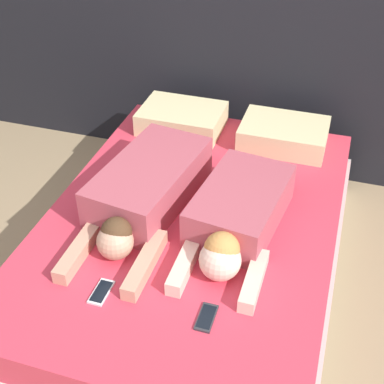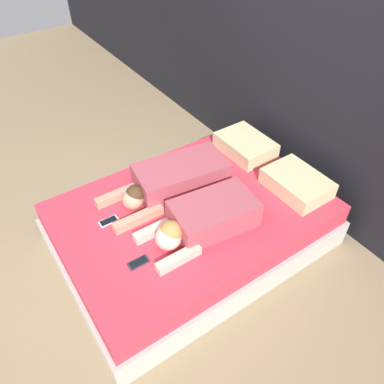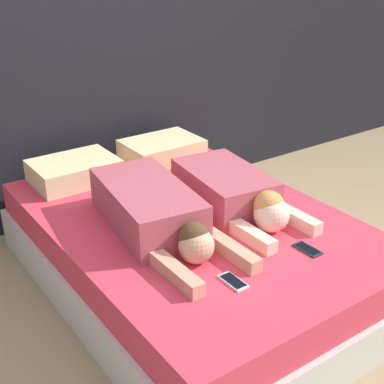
{
  "view_description": "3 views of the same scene",
  "coord_description": "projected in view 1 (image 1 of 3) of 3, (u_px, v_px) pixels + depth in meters",
  "views": [
    {
      "loc": [
        0.64,
        -2.03,
        2.19
      ],
      "look_at": [
        0.0,
        0.0,
        0.58
      ],
      "focal_mm": 50.0,
      "sensor_mm": 36.0,
      "label": 1
    },
    {
      "loc": [
        1.77,
        -1.21,
        2.53
      ],
      "look_at": [
        0.0,
        0.0,
        0.58
      ],
      "focal_mm": 35.0,
      "sensor_mm": 36.0,
      "label": 2
    },
    {
      "loc": [
        -1.52,
        -2.15,
        1.82
      ],
      "look_at": [
        0.0,
        0.0,
        0.58
      ],
      "focal_mm": 50.0,
      "sensor_mm": 36.0,
      "label": 3
    }
  ],
  "objects": [
    {
      "name": "pillow_head_left",
      "position": [
        182.0,
        119.0,
        3.42
      ],
      "size": [
        0.52,
        0.38,
        0.14
      ],
      "color": "beige",
      "rests_on": "bed"
    },
    {
      "name": "pillow_head_right",
      "position": [
        284.0,
        134.0,
        3.27
      ],
      "size": [
        0.52,
        0.38,
        0.14
      ],
      "color": "beige",
      "rests_on": "bed"
    },
    {
      "name": "bed",
      "position": [
        192.0,
        247.0,
        2.89
      ],
      "size": [
        1.52,
        2.16,
        0.43
      ],
      "color": "beige",
      "rests_on": "ground_plane"
    },
    {
      "name": "cell_phone_left",
      "position": [
        101.0,
        292.0,
        2.33
      ],
      "size": [
        0.07,
        0.15,
        0.01
      ],
      "color": "silver",
      "rests_on": "bed"
    },
    {
      "name": "ground_plane",
      "position": [
        192.0,
        274.0,
        3.02
      ],
      "size": [
        12.0,
        12.0,
        0.0
      ],
      "primitive_type": "plane",
      "color": "#9E8460"
    },
    {
      "name": "person_left",
      "position": [
        145.0,
        191.0,
        2.74
      ],
      "size": [
        0.48,
        1.1,
        0.23
      ],
      "color": "#B24C59",
      "rests_on": "bed"
    },
    {
      "name": "person_right",
      "position": [
        236.0,
        217.0,
        2.59
      ],
      "size": [
        0.45,
        0.92,
        0.22
      ],
      "color": "#B24C59",
      "rests_on": "bed"
    },
    {
      "name": "cell_phone_right",
      "position": [
        206.0,
        317.0,
        2.21
      ],
      "size": [
        0.07,
        0.15,
        0.01
      ],
      "color": "#2D2D33",
      "rests_on": "bed"
    }
  ]
}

